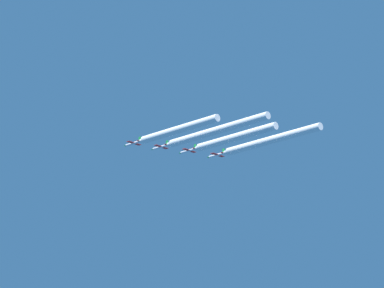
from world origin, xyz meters
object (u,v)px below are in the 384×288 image
object	(u,v)px
jet_third_echelon	(188,151)
jet_fourth_echelon	(216,155)
jet_second_echelon	(160,147)
jet_lead	(133,143)

from	to	relation	value
jet_third_echelon	jet_fourth_echelon	distance (m)	13.42
jet_second_echelon	jet_fourth_echelon	size ratio (longest dim) A/B	1.00
jet_lead	jet_fourth_echelon	distance (m)	39.48
jet_lead	jet_second_echelon	distance (m)	12.84
jet_fourth_echelon	jet_lead	bearing A→B (deg)	140.16
jet_second_echelon	jet_third_echelon	world-z (taller)	jet_second_echelon
jet_third_echelon	jet_lead	bearing A→B (deg)	140.72
jet_second_echelon	jet_third_echelon	xyz separation A→B (m)	(10.30, -8.22, -1.21)
jet_second_echelon	jet_third_echelon	distance (m)	13.23
jet_second_echelon	jet_fourth_echelon	distance (m)	26.64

